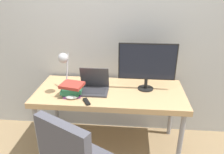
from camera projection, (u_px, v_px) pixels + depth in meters
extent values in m
cube|color=silver|center=(113.00, 33.00, 2.57)|extent=(8.00, 0.05, 2.60)
cube|color=tan|center=(110.00, 93.00, 2.42)|extent=(1.63, 0.71, 0.06)
cylinder|color=gray|center=(38.00, 134.00, 2.36)|extent=(0.05, 0.05, 0.69)
cylinder|color=gray|center=(180.00, 142.00, 2.24)|extent=(0.05, 0.05, 0.69)
cylinder|color=gray|center=(56.00, 105.00, 2.90)|extent=(0.05, 0.05, 0.69)
cylinder|color=gray|center=(171.00, 111.00, 2.77)|extent=(0.05, 0.05, 0.69)
cube|color=#38383D|center=(93.00, 91.00, 2.37)|extent=(0.32, 0.24, 0.02)
cube|color=#2D2D33|center=(93.00, 91.00, 2.36)|extent=(0.27, 0.14, 0.00)
cube|color=#38383D|center=(95.00, 77.00, 2.40)|extent=(0.32, 0.06, 0.24)
cube|color=black|center=(94.00, 77.00, 2.40)|extent=(0.28, 0.05, 0.21)
cylinder|color=black|center=(145.00, 88.00, 2.44)|extent=(0.17, 0.17, 0.01)
cylinder|color=black|center=(146.00, 83.00, 2.41)|extent=(0.04, 0.04, 0.12)
cube|color=black|center=(147.00, 62.00, 2.32)|extent=(0.62, 0.02, 0.40)
cube|color=black|center=(147.00, 62.00, 2.31)|extent=(0.59, 0.00, 0.38)
cylinder|color=#4C4C51|center=(71.00, 85.00, 2.52)|extent=(0.12, 0.12, 0.02)
cylinder|color=#99999E|center=(67.00, 72.00, 2.36)|extent=(0.02, 0.19, 0.38)
sphere|color=#B2B2B7|center=(63.00, 58.00, 2.21)|extent=(0.11, 0.11, 0.11)
cube|color=#753384|center=(72.00, 94.00, 2.30)|extent=(0.20, 0.19, 0.02)
cube|color=#286B47|center=(72.00, 93.00, 2.28)|extent=(0.17, 0.14, 0.02)
cube|color=#286B47|center=(71.00, 91.00, 2.27)|extent=(0.23, 0.17, 0.03)
cube|color=#286B47|center=(73.00, 88.00, 2.27)|extent=(0.20, 0.18, 0.03)
cube|color=#B2382D|center=(72.00, 85.00, 2.26)|extent=(0.26, 0.22, 0.03)
cube|color=black|center=(87.00, 102.00, 2.16)|extent=(0.10, 0.13, 0.02)
ellipsoid|color=white|center=(72.00, 96.00, 2.24)|extent=(0.13, 0.10, 0.04)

